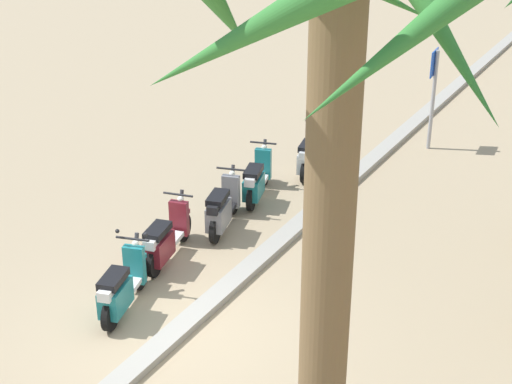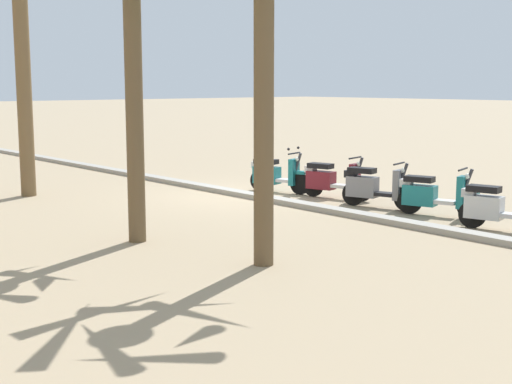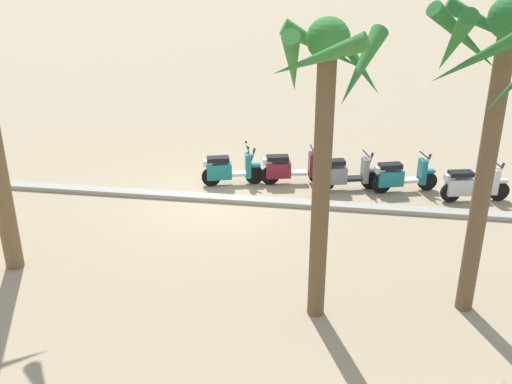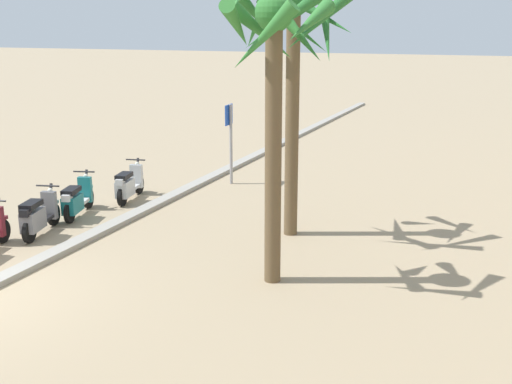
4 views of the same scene
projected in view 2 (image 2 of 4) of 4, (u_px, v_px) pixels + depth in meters
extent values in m
plane|color=#9E896B|center=(242.00, 196.00, 17.78)|extent=(200.00, 200.00, 0.00)
cube|color=gray|center=(241.00, 194.00, 17.74)|extent=(60.00, 0.36, 0.12)
cylinder|color=black|center=(472.00, 215.00, 13.79)|extent=(0.53, 0.21, 0.52)
cube|color=silver|center=(509.00, 215.00, 13.38)|extent=(0.65, 0.41, 0.08)
cube|color=silver|center=(484.00, 207.00, 13.64)|extent=(0.73, 0.46, 0.43)
cube|color=black|center=(484.00, 189.00, 13.60)|extent=(0.65, 0.42, 0.12)
cube|color=silver|center=(469.00, 193.00, 13.78)|extent=(0.28, 0.25, 0.16)
cylinder|color=black|center=(470.00, 207.00, 14.63)|extent=(0.53, 0.25, 0.52)
cylinder|color=black|center=(410.00, 202.00, 15.31)|extent=(0.53, 0.25, 0.52)
cube|color=silver|center=(442.00, 202.00, 14.93)|extent=(0.66, 0.44, 0.08)
cube|color=#197075|center=(420.00, 195.00, 15.17)|extent=(0.74, 0.50, 0.42)
cube|color=black|center=(419.00, 179.00, 15.13)|extent=(0.66, 0.46, 0.12)
cube|color=#197075|center=(462.00, 192.00, 14.68)|extent=(0.23, 0.37, 0.66)
cube|color=#197075|center=(471.00, 193.00, 14.58)|extent=(0.35, 0.25, 0.08)
cylinder|color=#333338|center=(466.00, 185.00, 14.61)|extent=(0.29, 0.15, 0.69)
cylinder|color=black|center=(463.00, 169.00, 14.61)|extent=(0.20, 0.55, 0.04)
sphere|color=white|center=(468.00, 176.00, 14.58)|extent=(0.12, 0.12, 0.12)
cube|color=silver|center=(406.00, 183.00, 15.29)|extent=(0.29, 0.26, 0.16)
cylinder|color=black|center=(406.00, 199.00, 15.68)|extent=(0.53, 0.24, 0.52)
cylinder|color=black|center=(353.00, 194.00, 16.36)|extent=(0.53, 0.24, 0.52)
cube|color=black|center=(381.00, 194.00, 15.98)|extent=(0.65, 0.43, 0.08)
cube|color=slate|center=(362.00, 187.00, 16.21)|extent=(0.74, 0.49, 0.46)
cube|color=black|center=(362.00, 170.00, 16.17)|extent=(0.66, 0.45, 0.12)
cube|color=slate|center=(398.00, 185.00, 15.73)|extent=(0.23, 0.37, 0.66)
cube|color=slate|center=(406.00, 186.00, 15.63)|extent=(0.35, 0.24, 0.08)
cylinder|color=#333338|center=(402.00, 178.00, 15.66)|extent=(0.29, 0.14, 0.69)
cylinder|color=black|center=(399.00, 164.00, 15.66)|extent=(0.19, 0.55, 0.04)
sphere|color=white|center=(403.00, 170.00, 15.63)|extent=(0.12, 0.12, 0.12)
cube|color=black|center=(351.00, 174.00, 16.34)|extent=(0.29, 0.26, 0.16)
cylinder|color=black|center=(361.00, 191.00, 16.89)|extent=(0.53, 0.21, 0.52)
cylinder|color=black|center=(313.00, 186.00, 17.67)|extent=(0.53, 0.21, 0.52)
cube|color=silver|center=(339.00, 186.00, 17.24)|extent=(0.65, 0.41, 0.08)
cube|color=maroon|center=(321.00, 180.00, 17.52)|extent=(0.73, 0.46, 0.43)
cube|color=black|center=(320.00, 166.00, 17.48)|extent=(0.65, 0.43, 0.12)
cube|color=maroon|center=(355.00, 178.00, 16.95)|extent=(0.21, 0.36, 0.66)
cube|color=maroon|center=(362.00, 178.00, 16.85)|extent=(0.35, 0.23, 0.08)
cylinder|color=#333338|center=(358.00, 172.00, 16.88)|extent=(0.29, 0.13, 0.69)
cylinder|color=black|center=(355.00, 158.00, 16.88)|extent=(0.16, 0.55, 0.04)
sphere|color=white|center=(359.00, 164.00, 16.85)|extent=(0.12, 0.12, 0.12)
cube|color=silver|center=(311.00, 169.00, 17.66)|extent=(0.28, 0.25, 0.16)
cylinder|color=black|center=(300.00, 184.00, 17.98)|extent=(0.53, 0.24, 0.52)
cylinder|color=black|center=(260.00, 181.00, 18.63)|extent=(0.53, 0.24, 0.52)
cube|color=silver|center=(281.00, 180.00, 18.27)|extent=(0.65, 0.44, 0.08)
cube|color=#197075|center=(267.00, 175.00, 18.48)|extent=(0.74, 0.50, 0.43)
cube|color=black|center=(266.00, 161.00, 18.44)|extent=(0.66, 0.46, 0.12)
cube|color=#197075|center=(294.00, 172.00, 18.03)|extent=(0.23, 0.37, 0.66)
cube|color=#197075|center=(300.00, 173.00, 17.94)|extent=(0.35, 0.24, 0.08)
cylinder|color=#333338|center=(297.00, 166.00, 17.97)|extent=(0.29, 0.15, 0.69)
cylinder|color=black|center=(294.00, 153.00, 17.96)|extent=(0.20, 0.55, 0.04)
sphere|color=white|center=(298.00, 159.00, 17.93)|extent=(0.12, 0.12, 0.12)
cube|color=silver|center=(257.00, 165.00, 18.61)|extent=(0.29, 0.26, 0.16)
sphere|color=black|center=(298.00, 148.00, 18.16)|extent=(0.07, 0.07, 0.07)
sphere|color=black|center=(288.00, 149.00, 17.76)|extent=(0.07, 0.07, 0.07)
cylinder|color=brown|center=(264.00, 94.00, 10.64)|extent=(0.30, 0.30, 5.15)
cylinder|color=brown|center=(23.00, 65.00, 17.35)|extent=(0.36, 0.36, 6.36)
cylinder|color=brown|center=(134.00, 102.00, 12.30)|extent=(0.30, 0.30, 4.86)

